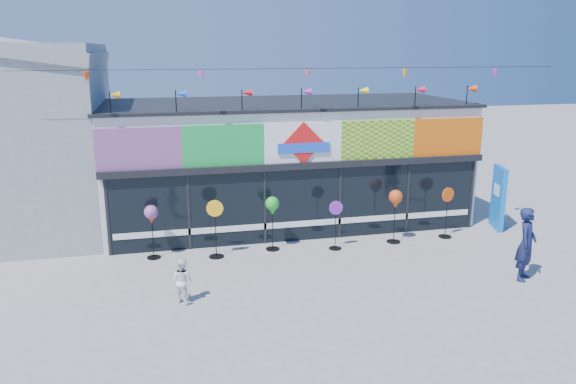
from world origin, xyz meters
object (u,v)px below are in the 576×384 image
object	(u,v)px
spinner_0	(151,216)
adult_man	(526,244)
spinner_2	(272,207)
spinner_1	(215,227)
spinner_3	(336,224)
spinner_5	(447,211)
spinner_4	(396,201)
blue_sign	(498,197)
child	(183,280)

from	to	relation	value
spinner_0	adult_man	distance (m)	10.13
spinner_2	spinner_0	bearing A→B (deg)	178.35
spinner_1	adult_man	xyz separation A→B (m)	(7.63, -3.44, 0.07)
spinner_3	adult_man	world-z (taller)	adult_man
spinner_5	adult_man	world-z (taller)	adult_man
spinner_4	spinner_5	world-z (taller)	spinner_4
adult_man	spinner_1	bearing A→B (deg)	112.34
spinner_2	spinner_4	bearing A→B (deg)	-3.30
blue_sign	spinner_2	distance (m)	7.74
child	blue_sign	bearing A→B (deg)	-113.71
spinner_1	spinner_2	world-z (taller)	spinner_1
spinner_1	adult_man	world-z (taller)	adult_man
spinner_5	spinner_0	bearing A→B (deg)	178.47
spinner_3	spinner_4	bearing A→B (deg)	4.42
spinner_0	spinner_5	world-z (taller)	spinner_5
spinner_2	adult_man	xyz separation A→B (m)	(5.92, -3.68, -0.35)
blue_sign	spinner_3	world-z (taller)	blue_sign
spinner_0	spinner_5	xyz separation A→B (m)	(9.08, -0.24, -0.40)
spinner_5	child	distance (m)	8.88
spinner_1	spinner_4	xyz separation A→B (m)	(5.52, 0.02, 0.44)
spinner_0	spinner_5	bearing A→B (deg)	-1.53
spinner_1	spinner_3	world-z (taller)	spinner_1
blue_sign	spinner_0	distance (m)	11.21
spinner_2	spinner_4	size ratio (longest dim) A/B	0.98
blue_sign	spinner_2	bearing A→B (deg)	-161.56
blue_sign	spinner_3	distance (m)	5.93
spinner_2	spinner_5	distance (m)	5.62
spinner_0	spinner_3	bearing A→B (deg)	-5.06
blue_sign	spinner_2	world-z (taller)	blue_sign
spinner_0	spinner_3	distance (m)	5.36
spinner_2	spinner_4	xyz separation A→B (m)	(3.80, -0.22, 0.03)
spinner_0	spinner_3	xyz separation A→B (m)	(5.32, -0.47, -0.47)
blue_sign	spinner_3	bearing A→B (deg)	-157.20
blue_sign	spinner_1	distance (m)	9.46
blue_sign	spinner_4	xyz separation A→B (m)	(-3.93, -0.56, 0.29)
spinner_0	spinner_4	size ratio (longest dim) A/B	0.94
spinner_0	spinner_4	xyz separation A→B (m)	(7.28, -0.32, 0.08)
blue_sign	spinner_4	bearing A→B (deg)	-156.00
spinner_3	child	distance (m)	5.34
blue_sign	spinner_5	bearing A→B (deg)	-151.33
spinner_0	adult_man	size ratio (longest dim) A/B	0.81
spinner_2	spinner_3	xyz separation A→B (m)	(1.84, -0.37, -0.52)
spinner_1	spinner_3	size ratio (longest dim) A/B	1.14
blue_sign	child	world-z (taller)	blue_sign
spinner_2	child	size ratio (longest dim) A/B	1.51
blue_sign	child	size ratio (longest dim) A/B	1.94
blue_sign	spinner_0	world-z (taller)	blue_sign
child	spinner_4	bearing A→B (deg)	-108.40
spinner_3	spinner_4	distance (m)	2.04
spinner_4	child	distance (m)	7.21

